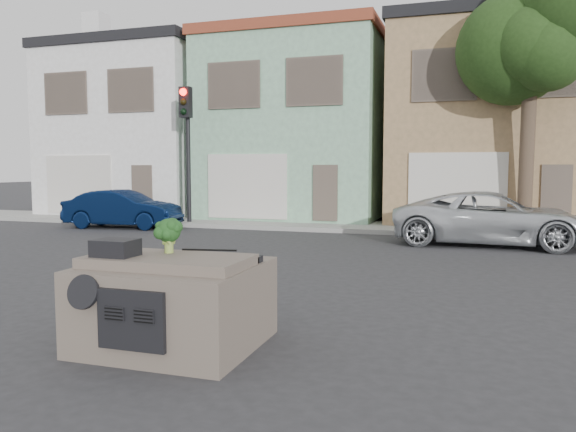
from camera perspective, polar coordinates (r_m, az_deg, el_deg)
The scene contains 13 objects.
ground_plane at distance 9.80m, azimuth -2.62°, elevation -7.79°, with size 120.00×120.00×0.00m, color #303033.
sidewalk at distance 19.84m, azimuth 8.12°, elevation -1.11°, with size 40.00×3.00×0.15m, color gray.
townhouse_white at distance 27.54m, azimuth -13.63°, elevation 8.20°, with size 7.20×8.20×7.55m, color white.
townhouse_mint at distance 24.48m, azimuth 1.68°, elevation 8.75°, with size 7.20×8.20×7.55m, color #88BA96.
townhouse_tan at distance 23.50m, azimuth 19.72°, elevation 8.62°, with size 7.20×8.20×7.55m, color #9D7B54.
navy_sedan at distance 20.91m, azimuth -16.39°, elevation -1.16°, with size 1.43×4.10×1.35m, color #071637.
silver_pickup at distance 16.63m, azimuth 20.01°, elevation -2.80°, with size 2.47×5.36×1.49m, color silver.
traffic_signal at distance 20.92m, azimuth -10.21°, elevation 5.96°, with size 0.40×0.40×5.10m, color black.
tree_near at distance 18.93m, azimuth 23.27°, elevation 10.91°, with size 4.40×4.00×8.50m, color #213D15.
car_dashboard at distance 7.02m, azimuth -11.39°, elevation -8.35°, with size 2.00×1.80×1.12m, color #64584D.
instrument_hump at distance 6.91m, azimuth -17.12°, elevation -3.10°, with size 0.48×0.38×0.20m, color black.
wiper_arm at distance 7.11m, azimuth -7.99°, elevation -3.43°, with size 0.70×0.03×0.02m, color black.
broccoli at distance 7.00m, azimuth -12.02°, elevation -1.93°, with size 0.35×0.35×0.43m, color #183A15.
Camera 1 is at (3.37, -8.94, 2.17)m, focal length 35.00 mm.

